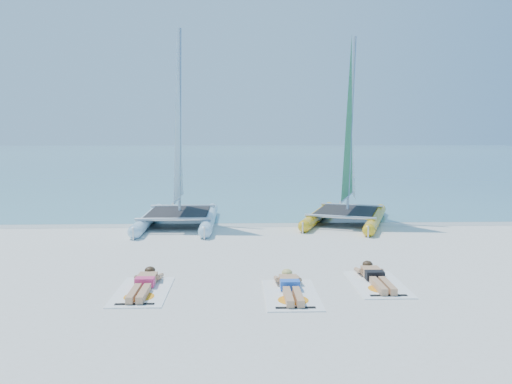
{
  "coord_description": "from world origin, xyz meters",
  "views": [
    {
      "loc": [
        -0.71,
        -11.11,
        3.01
      ],
      "look_at": [
        -0.29,
        1.2,
        1.57
      ],
      "focal_mm": 35.0,
      "sensor_mm": 36.0,
      "label": 1
    }
  ],
  "objects_px": {
    "sunbather_c": "(375,276)",
    "sunbather_b": "(290,286)",
    "towel_b": "(291,294)",
    "towel_c": "(378,284)",
    "catamaran_yellow": "(349,161)",
    "sunbather_a": "(144,283)",
    "catamaran_blue": "(178,163)",
    "towel_a": "(143,291)"
  },
  "relations": [
    {
      "from": "sunbather_c",
      "to": "sunbather_b",
      "type": "bearing_deg",
      "value": -161.65
    },
    {
      "from": "sunbather_c",
      "to": "towel_b",
      "type": "bearing_deg",
      "value": -156.34
    },
    {
      "from": "sunbather_b",
      "to": "towel_c",
      "type": "relative_size",
      "value": 0.93
    },
    {
      "from": "catamaran_yellow",
      "to": "sunbather_a",
      "type": "relative_size",
      "value": 3.85
    },
    {
      "from": "catamaran_blue",
      "to": "sunbather_c",
      "type": "height_order",
      "value": "catamaran_blue"
    },
    {
      "from": "towel_b",
      "to": "sunbather_c",
      "type": "height_order",
      "value": "sunbather_c"
    },
    {
      "from": "catamaran_yellow",
      "to": "sunbather_b",
      "type": "relative_size",
      "value": 3.85
    },
    {
      "from": "catamaran_yellow",
      "to": "sunbather_b",
      "type": "xyz_separation_m",
      "value": [
        -2.84,
        -7.89,
        -1.97
      ]
    },
    {
      "from": "towel_a",
      "to": "sunbather_a",
      "type": "bearing_deg",
      "value": 90.0
    },
    {
      "from": "sunbather_a",
      "to": "sunbather_b",
      "type": "relative_size",
      "value": 1.0
    },
    {
      "from": "catamaran_yellow",
      "to": "towel_a",
      "type": "relative_size",
      "value": 3.59
    },
    {
      "from": "towel_a",
      "to": "sunbather_c",
      "type": "bearing_deg",
      "value": 6.31
    },
    {
      "from": "sunbather_a",
      "to": "sunbather_c",
      "type": "xyz_separation_m",
      "value": [
        4.63,
        0.32,
        0.0
      ]
    },
    {
      "from": "towel_a",
      "to": "towel_b",
      "type": "height_order",
      "value": "same"
    },
    {
      "from": "towel_b",
      "to": "towel_a",
      "type": "bearing_deg",
      "value": 174.36
    },
    {
      "from": "catamaran_blue",
      "to": "catamaran_yellow",
      "type": "height_order",
      "value": "catamaran_blue"
    },
    {
      "from": "sunbather_a",
      "to": "catamaran_yellow",
      "type": "bearing_deg",
      "value": 53.31
    },
    {
      "from": "towel_b",
      "to": "sunbather_b",
      "type": "relative_size",
      "value": 1.07
    },
    {
      "from": "sunbather_a",
      "to": "towel_c",
      "type": "height_order",
      "value": "sunbather_a"
    },
    {
      "from": "catamaran_blue",
      "to": "towel_c",
      "type": "height_order",
      "value": "catamaran_blue"
    },
    {
      "from": "towel_b",
      "to": "sunbather_b",
      "type": "xyz_separation_m",
      "value": [
        0.0,
        0.19,
        0.11
      ]
    },
    {
      "from": "catamaran_blue",
      "to": "towel_c",
      "type": "relative_size",
      "value": 3.71
    },
    {
      "from": "sunbather_b",
      "to": "towel_c",
      "type": "bearing_deg",
      "value": 12.71
    },
    {
      "from": "sunbather_b",
      "to": "catamaran_blue",
      "type": "bearing_deg",
      "value": 112.23
    },
    {
      "from": "towel_b",
      "to": "sunbather_b",
      "type": "distance_m",
      "value": 0.22
    },
    {
      "from": "towel_b",
      "to": "sunbather_c",
      "type": "distance_m",
      "value": 1.97
    },
    {
      "from": "towel_a",
      "to": "sunbather_b",
      "type": "relative_size",
      "value": 1.07
    },
    {
      "from": "catamaran_blue",
      "to": "sunbather_b",
      "type": "distance_m",
      "value": 8.13
    },
    {
      "from": "towel_a",
      "to": "towel_b",
      "type": "xyz_separation_m",
      "value": [
        2.82,
        -0.28,
        0.0
      ]
    },
    {
      "from": "catamaran_yellow",
      "to": "catamaran_blue",
      "type": "bearing_deg",
      "value": -154.05
    },
    {
      "from": "sunbather_a",
      "to": "sunbather_b",
      "type": "xyz_separation_m",
      "value": [
        2.82,
        -0.28,
        0.0
      ]
    },
    {
      "from": "sunbather_a",
      "to": "catamaran_blue",
      "type": "bearing_deg",
      "value": 91.32
    },
    {
      "from": "sunbather_b",
      "to": "catamaran_yellow",
      "type": "bearing_deg",
      "value": 70.17
    },
    {
      "from": "catamaran_blue",
      "to": "sunbather_a",
      "type": "distance_m",
      "value": 7.29
    },
    {
      "from": "towel_a",
      "to": "towel_c",
      "type": "relative_size",
      "value": 1.0
    },
    {
      "from": "towel_a",
      "to": "sunbather_c",
      "type": "distance_m",
      "value": 4.66
    },
    {
      "from": "sunbather_c",
      "to": "catamaran_yellow",
      "type": "bearing_deg",
      "value": 81.89
    },
    {
      "from": "catamaran_yellow",
      "to": "towel_a",
      "type": "xyz_separation_m",
      "value": [
        -5.67,
        -7.8,
        -2.08
      ]
    },
    {
      "from": "catamaran_yellow",
      "to": "sunbather_a",
      "type": "bearing_deg",
      "value": -106.4
    },
    {
      "from": "catamaran_blue",
      "to": "sunbather_c",
      "type": "relative_size",
      "value": 3.98
    },
    {
      "from": "catamaran_blue",
      "to": "catamaran_yellow",
      "type": "relative_size",
      "value": 1.03
    },
    {
      "from": "towel_b",
      "to": "catamaran_yellow",
      "type": "bearing_deg",
      "value": 70.6
    }
  ]
}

